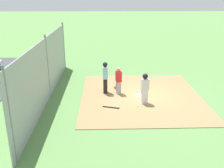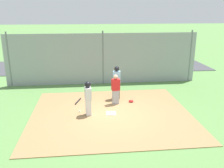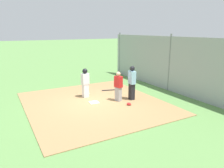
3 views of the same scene
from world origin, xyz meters
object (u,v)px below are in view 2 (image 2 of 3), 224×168
object	(u,v)px
catcher_mask	(131,101)
runner	(88,96)
parked_car_white	(137,58)
baseball	(80,111)
catcher	(116,89)
parked_car_silver	(56,60)
umpire	(117,82)
baseball_bat	(78,101)
home_plate	(111,113)

from	to	relation	value
catcher_mask	runner	bearing A→B (deg)	31.49
catcher_mask	parked_car_white	bearing A→B (deg)	-103.45
runner	baseball	world-z (taller)	runner
baseball	parked_car_white	xyz separation A→B (m)	(-4.72, -9.85, 0.55)
catcher	catcher_mask	distance (m)	1.09
catcher_mask	baseball	bearing A→B (deg)	20.84
catcher_mask	parked_car_silver	xyz separation A→B (m)	(4.69, -8.57, 0.52)
umpire	catcher_mask	distance (m)	1.26
parked_car_silver	baseball_bat	bearing A→B (deg)	-75.13
baseball_bat	catcher_mask	world-z (taller)	catcher_mask
catcher	catcher_mask	xyz separation A→B (m)	(-0.82, -0.12, -0.72)
catcher_mask	baseball	xyz separation A→B (m)	(2.60, 0.99, -0.02)
catcher	parked_car_silver	size ratio (longest dim) A/B	0.36
parked_car_silver	parked_car_white	bearing A→B (deg)	3.76
runner	catcher_mask	xyz separation A→B (m)	(-2.20, -1.35, -0.82)
umpire	parked_car_silver	xyz separation A→B (m)	(4.02, -7.97, -0.35)
runner	baseball	bearing A→B (deg)	129.65
baseball	catcher	bearing A→B (deg)	-153.89
runner	baseball_bat	xyz separation A→B (m)	(0.52, -1.70, -0.85)
runner	catcher_mask	bearing A→B (deg)	23.05
catcher_mask	baseball_bat	bearing A→B (deg)	-7.35
runner	baseball	distance (m)	1.00
runner	baseball_bat	size ratio (longest dim) A/B	1.85
baseball_bat	parked_car_silver	xyz separation A→B (m)	(1.98, -8.22, 0.55)
umpire	parked_car_silver	size ratio (longest dim) A/B	0.42
home_plate	baseball	xyz separation A→B (m)	(1.43, -0.33, 0.03)
parked_car_white	catcher	bearing A→B (deg)	72.28
baseball	parked_car_silver	xyz separation A→B (m)	(2.10, -9.56, 0.55)
catcher	parked_car_white	xyz separation A→B (m)	(-2.94, -8.98, -0.19)
runner	parked_car_silver	distance (m)	10.23
home_plate	catcher	size ratio (longest dim) A/B	0.29
parked_car_silver	catcher_mask	bearing A→B (deg)	-59.98
baseball_bat	umpire	bearing A→B (deg)	-65.61
umpire	baseball	size ratio (longest dim) A/B	23.84
home_plate	umpire	world-z (taller)	umpire
baseball	parked_car_silver	world-z (taller)	parked_car_silver
catcher	runner	distance (m)	1.85
home_plate	runner	xyz separation A→B (m)	(1.03, 0.03, 0.87)
parked_car_silver	baseball	bearing A→B (deg)	-76.30
catcher_mask	parked_car_white	distance (m)	9.13
parked_car_white	baseball_bat	bearing A→B (deg)	60.81
umpire	baseball_bat	world-z (taller)	umpire
umpire	catcher_mask	bearing A→B (deg)	50.06
baseball_bat	parked_car_silver	bearing A→B (deg)	30.77
baseball	parked_car_silver	size ratio (longest dim) A/B	0.02
catcher_mask	parked_car_silver	world-z (taller)	parked_car_silver
catcher	baseball_bat	distance (m)	2.09
umpire	baseball_bat	size ratio (longest dim) A/B	2.09
umpire	catcher_mask	size ratio (longest dim) A/B	7.35
parked_car_white	parked_car_silver	xyz separation A→B (m)	(6.81, 0.29, 0.00)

